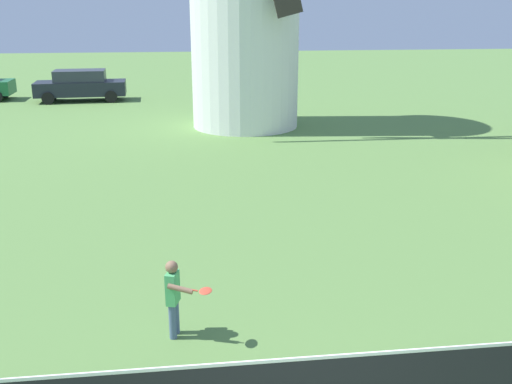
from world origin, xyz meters
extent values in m
cube|color=black|center=(-0.22, 1.66, 0.68)|extent=(5.95, 0.01, 0.55)
cube|color=white|center=(-0.22, 1.66, 0.97)|extent=(5.95, 0.02, 0.04)
cylinder|color=slate|center=(-1.38, 3.96, 0.27)|extent=(0.11, 0.11, 0.54)
cylinder|color=slate|center=(-1.42, 3.82, 0.27)|extent=(0.11, 0.11, 0.54)
cube|color=#4CB266|center=(-1.40, 3.89, 0.78)|extent=(0.21, 0.29, 0.48)
sphere|color=#89664C|center=(-1.40, 3.89, 1.11)|extent=(0.18, 0.18, 0.18)
cylinder|color=#89664C|center=(-1.35, 4.05, 0.76)|extent=(0.08, 0.08, 0.36)
cylinder|color=#89664C|center=(-1.29, 3.70, 0.85)|extent=(0.37, 0.18, 0.14)
cylinder|color=#D84C33|center=(-1.15, 3.66, 0.85)|extent=(0.22, 0.09, 0.04)
ellipsoid|color=#D84C33|center=(-0.94, 3.59, 0.85)|extent=(0.24, 0.28, 0.03)
cylinder|color=black|center=(-10.57, 28.55, 0.30)|extent=(0.60, 0.20, 0.60)
cube|color=#1E232D|center=(-6.34, 26.80, 0.65)|extent=(4.54, 1.95, 0.70)
cube|color=#2D333D|center=(-6.34, 26.80, 1.28)|extent=(2.57, 1.64, 0.56)
cylinder|color=black|center=(-4.88, 27.73, 0.30)|extent=(0.61, 0.21, 0.60)
cylinder|color=black|center=(-4.78, 26.04, 0.30)|extent=(0.61, 0.21, 0.60)
cylinder|color=black|center=(-7.90, 27.56, 0.30)|extent=(0.61, 0.21, 0.60)
cylinder|color=black|center=(-7.80, 25.86, 0.30)|extent=(0.61, 0.21, 0.60)
camera|label=1|loc=(-1.13, -3.67, 4.62)|focal=40.62mm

